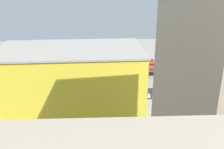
{
  "coord_description": "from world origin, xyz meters",
  "views": [
    {
      "loc": [
        3.82,
        84.26,
        37.74
      ],
      "look_at": [
        -2.69,
        0.41,
        6.01
      ],
      "focal_mm": 41.63,
      "sensor_mm": 36.0,
      "label": 1
    }
  ],
  "objects": [
    {
      "name": "street_tree_2",
      "position": [
        29.46,
        -0.93,
        5.61
      ],
      "size": [
        4.9,
        4.9,
        8.09
      ],
      "color": "brown",
      "rests_on": "ground"
    },
    {
      "name": "parked_car_2",
      "position": [
        -6.15,
        7.33,
        0.73
      ],
      "size": [
        4.61,
        1.9,
        1.65
      ],
      "color": "black",
      "rests_on": "ground"
    },
    {
      "name": "street_tree_0",
      "position": [
        -31.12,
        -1.5,
        5.46
      ],
      "size": [
        6.27,
        6.27,
        8.61
      ],
      "color": "brown",
      "rests_on": "ground"
    },
    {
      "name": "parked_car_1",
      "position": [
        -12.72,
        7.36,
        0.82
      ],
      "size": [
        4.12,
        1.85,
        1.86
      ],
      "color": "black",
      "rests_on": "ground"
    },
    {
      "name": "street_tree_4",
      "position": [
        6.63,
        -1.06,
        4.5
      ],
      "size": [
        4.91,
        4.91,
        6.97
      ],
      "color": "brown",
      "rests_on": "ground"
    },
    {
      "name": "construction_building",
      "position": [
        9.09,
        23.99,
        10.73
      ],
      "size": [
        34.08,
        18.71,
        21.45
      ],
      "primitive_type": "cube",
      "rotation": [
        0.0,
        0.0,
        -0.0
      ],
      "color": "yellow",
      "rests_on": "ground"
    },
    {
      "name": "platform_canopy_far",
      "position": [
        4.39,
        -18.89,
        3.7
      ],
      "size": [
        64.01,
        4.26,
        3.89
      ],
      "color": "#B73328",
      "rests_on": "ground"
    },
    {
      "name": "track_rails",
      "position": [
        0.0,
        -19.95,
        0.18
      ],
      "size": [
        98.68,
        8.1,
        0.12
      ],
      "color": "#9E9EA8",
      "rests_on": "ground"
    },
    {
      "name": "parked_car_5",
      "position": [
        12.81,
        7.36,
        0.77
      ],
      "size": [
        4.3,
        1.88,
        1.76
      ],
      "color": "black",
      "rests_on": "ground"
    },
    {
      "name": "street_asphalt",
      "position": [
        0.0,
        4.03,
        0.0
      ],
      "size": [
        98.69,
        9.11,
        0.01
      ],
      "primitive_type": "cube",
      "rotation": [
        0.0,
        0.0,
        -0.0
      ],
      "color": "#2D2D33",
      "rests_on": "ground"
    },
    {
      "name": "passenger_coach",
      "position": [
        -39.46,
        -23.16,
        3.14
      ],
      "size": [
        17.48,
        2.82,
        5.94
      ],
      "color": "black",
      "rests_on": "ground"
    },
    {
      "name": "rail_bed",
      "position": [
        0.0,
        -19.95,
        0.0
      ],
      "size": [
        98.7,
        14.54,
        0.01
      ],
      "primitive_type": "cube",
      "rotation": [
        0.0,
        0.0,
        -0.0
      ],
      "color": "#665E54",
      "rests_on": "ground"
    },
    {
      "name": "parked_car_3",
      "position": [
        0.35,
        7.08,
        0.73
      ],
      "size": [
        4.85,
        2.04,
        1.65
      ],
      "color": "black",
      "rests_on": "ground"
    },
    {
      "name": "platform_canopy_near",
      "position": [
        -0.97,
        -11.65,
        4.08
      ],
      "size": [
        63.13,
        4.24,
        4.29
      ],
      "color": "#B73328",
      "rests_on": "ground"
    },
    {
      "name": "traffic_light",
      "position": [
        8.55,
        -0.75,
        4.1
      ],
      "size": [
        0.5,
        0.36,
        6.12
      ],
      "color": "#333333",
      "rests_on": "ground"
    },
    {
      "name": "parked_car_4",
      "position": [
        6.44,
        7.16,
        0.78
      ],
      "size": [
        4.32,
        1.78,
        1.75
      ],
      "color": "black",
      "rests_on": "ground"
    },
    {
      "name": "street_tree_1",
      "position": [
        -29.93,
        -1.06,
        5.19
      ],
      "size": [
        6.12,
        6.12,
        8.26
      ],
      "color": "brown",
      "rests_on": "ground"
    },
    {
      "name": "parked_car_0",
      "position": [
        -18.84,
        7.49,
        0.75
      ],
      "size": [
        4.54,
        1.86,
        1.7
      ],
      "color": "black",
      "rests_on": "ground"
    },
    {
      "name": "street_tree_3",
      "position": [
        1.81,
        -1.6,
        4.36
      ],
      "size": [
        4.14,
        4.14,
        6.47
      ],
      "color": "brown",
      "rests_on": "ground"
    },
    {
      "name": "construction_roof_slab",
      "position": [
        9.09,
        23.99,
        21.65
      ],
      "size": [
        34.68,
        19.31,
        0.4
      ],
      "primitive_type": "cube",
      "rotation": [
        0.0,
        0.0,
        -0.0
      ],
      "color": "#ADA89E",
      "rests_on": "construction_building"
    },
    {
      "name": "locomotive",
      "position": [
        -16.18,
        -23.16,
        1.93
      ],
      "size": [
        15.95,
        3.2,
        5.4
      ],
      "color": "black",
      "rests_on": "ground"
    },
    {
      "name": "box_truck_1",
      "position": [
        14.55,
        10.44,
        1.8
      ],
      "size": [
        9.12,
        2.72,
        3.69
      ],
      "color": "black",
      "rests_on": "ground"
    },
    {
      "name": "ground_plane",
      "position": [
        0.0,
        0.0,
        0.0
      ],
      "size": [
        157.89,
        157.89,
        0.0
      ],
      "primitive_type": "plane",
      "color": "#9E998C",
      "rests_on": "ground"
    },
    {
      "name": "street_tree_5",
      "position": [
        6.81,
        -1.34,
        4.36
      ],
      "size": [
        4.68,
        4.68,
        6.71
      ],
      "color": "brown",
      "rests_on": "ground"
    },
    {
      "name": "box_truck_0",
      "position": [
        19.89,
        7.83,
        1.64
      ],
      "size": [
        9.43,
        3.07,
        3.32
      ],
      "color": "black",
      "rests_on": "ground"
    }
  ]
}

